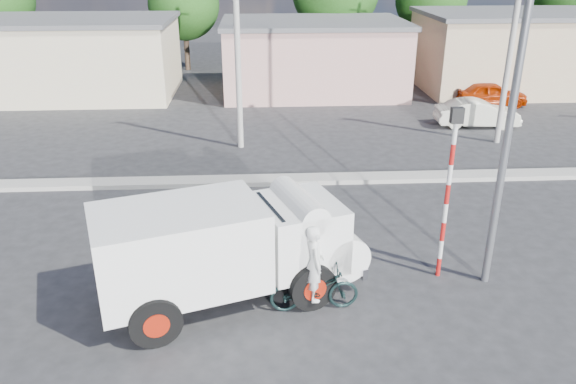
{
  "coord_description": "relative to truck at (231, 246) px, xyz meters",
  "views": [
    {
      "loc": [
        -1.29,
        -10.52,
        7.57
      ],
      "look_at": [
        -0.46,
        4.05,
        1.3
      ],
      "focal_mm": 35.0,
      "sensor_mm": 36.0,
      "label": 1
    }
  ],
  "objects": [
    {
      "name": "utility_poles",
      "position": [
        5.2,
        11.19,
        2.68
      ],
      "size": [
        35.4,
        0.24,
        8.0
      ],
      "color": "#99968E",
      "rests_on": "ground"
    },
    {
      "name": "car_red",
      "position": [
        13.11,
        17.38,
        -0.77
      ],
      "size": [
        3.74,
        1.72,
        1.24
      ],
      "primitive_type": "imported",
      "rotation": [
        0.0,
        0.0,
        1.5
      ],
      "color": "#992201",
      "rests_on": "ground"
    },
    {
      "name": "car_cream",
      "position": [
        10.93,
        13.61,
        -0.76
      ],
      "size": [
        3.88,
        1.56,
        1.25
      ],
      "primitive_type": "imported",
      "rotation": [
        0.0,
        0.0,
        1.51
      ],
      "color": "silver",
      "rests_on": "ground"
    },
    {
      "name": "building_row",
      "position": [
        3.05,
        21.19,
        0.74
      ],
      "size": [
        37.8,
        7.3,
        4.44
      ],
      "color": "beige",
      "rests_on": "ground"
    },
    {
      "name": "bicycle",
      "position": [
        1.86,
        -0.58,
        -0.86
      ],
      "size": [
        2.07,
        0.83,
        1.07
      ],
      "primitive_type": "imported",
      "rotation": [
        0.0,
        0.0,
        1.63
      ],
      "color": "black",
      "rests_on": "ground"
    },
    {
      "name": "truck",
      "position": [
        0.0,
        0.0,
        0.0
      ],
      "size": [
        6.44,
        3.99,
        2.51
      ],
      "rotation": [
        0.0,
        0.0,
        0.32
      ],
      "color": "black",
      "rests_on": "ground"
    },
    {
      "name": "median",
      "position": [
        1.95,
        7.19,
        -1.31
      ],
      "size": [
        40.0,
        0.8,
        0.16
      ],
      "primitive_type": "cube",
      "color": "#99968E",
      "rests_on": "ground"
    },
    {
      "name": "traffic_pole",
      "position": [
        5.15,
        0.69,
        1.21
      ],
      "size": [
        0.28,
        0.18,
        4.36
      ],
      "color": "red",
      "rests_on": "ground"
    },
    {
      "name": "streetlight",
      "position": [
        6.09,
        0.39,
        3.57
      ],
      "size": [
        2.34,
        0.22,
        9.0
      ],
      "color": "slate",
      "rests_on": "ground"
    },
    {
      "name": "cyclist",
      "position": [
        1.86,
        -0.58,
        -0.49
      ],
      "size": [
        0.47,
        0.68,
        1.81
      ],
      "primitive_type": "imported",
      "rotation": [
        0.0,
        0.0,
        1.63
      ],
      "color": "white",
      "rests_on": "ground"
    },
    {
      "name": "ground_plane",
      "position": [
        1.95,
        -0.81,
        -1.39
      ],
      "size": [
        120.0,
        120.0,
        0.0
      ],
      "primitive_type": "plane",
      "color": "#27272A",
      "rests_on": "ground"
    }
  ]
}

